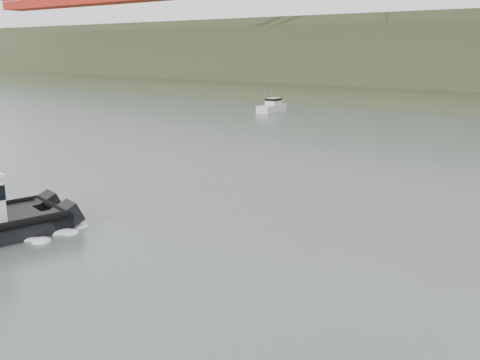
# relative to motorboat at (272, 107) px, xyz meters

# --- Properties ---
(ground) EXTENTS (400.00, 400.00, 0.00)m
(ground) POSITION_rel_motorboat_xyz_m (29.52, -57.55, -0.89)
(ground) COLOR #4D5C58
(ground) RESTS_ON ground
(motorboat) EXTENTS (2.60, 6.61, 3.56)m
(motorboat) POSITION_rel_motorboat_xyz_m (0.00, 0.00, 0.00)
(motorboat) COLOR silver
(motorboat) RESTS_ON ground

